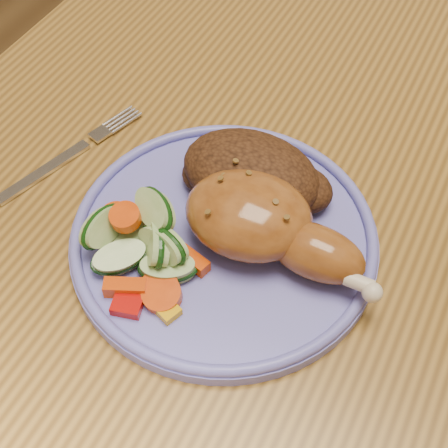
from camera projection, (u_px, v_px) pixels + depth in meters
name	position (u px, v px, depth m)	size (l,w,h in m)	color
ground	(303.00, 439.00, 1.19)	(4.00, 4.00, 0.00)	brown
dining_table	(366.00, 230.00, 0.67)	(0.90, 1.40, 0.75)	olive
plate	(224.00, 239.00, 0.55)	(0.27, 0.27, 0.01)	#6463C4
plate_rim	(224.00, 231.00, 0.54)	(0.27, 0.27, 0.01)	#6463C4
chicken_leg	(265.00, 224.00, 0.52)	(0.18, 0.10, 0.06)	brown
rice_pilaf	(254.00, 176.00, 0.56)	(0.14, 0.09, 0.06)	#3F210F
vegetable_pile	(143.00, 246.00, 0.52)	(0.11, 0.12, 0.06)	#A50A05
fork	(65.00, 157.00, 0.61)	(0.06, 0.15, 0.00)	silver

